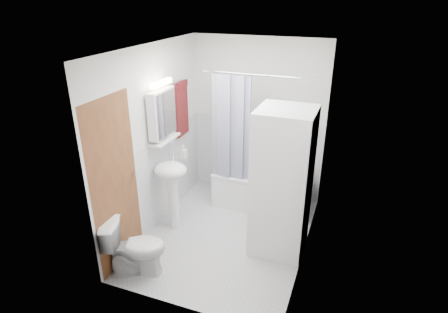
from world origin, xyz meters
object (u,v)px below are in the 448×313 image
(washer_dryer, at_px, (282,183))
(toilet, at_px, (135,248))
(sink, at_px, (171,180))
(bathtub, at_px, (261,188))

(washer_dryer, distance_m, toilet, 1.82)
(sink, height_order, washer_dryer, washer_dryer)
(bathtub, relative_size, toilet, 2.00)
(bathtub, distance_m, washer_dryer, 1.19)
(sink, distance_m, washer_dryer, 1.45)
(sink, distance_m, toilet, 1.03)
(bathtub, height_order, toilet, toilet)
(washer_dryer, bearing_deg, toilet, -143.36)
(toilet, bearing_deg, washer_dryer, -74.98)
(bathtub, distance_m, sink, 1.42)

